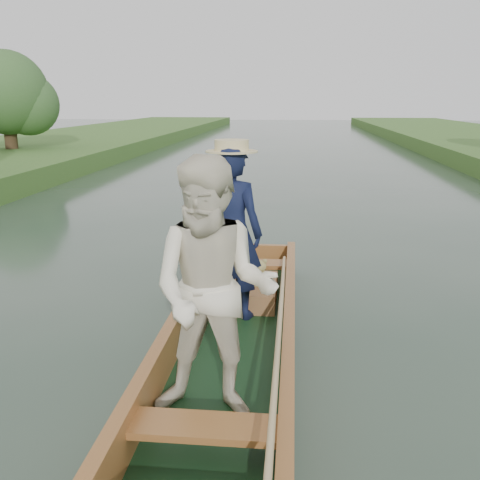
# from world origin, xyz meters

# --- Properties ---
(ground) EXTENTS (120.00, 120.00, 0.00)m
(ground) POSITION_xyz_m (0.00, 0.00, 0.00)
(ground) COLOR #283D30
(ground) RESTS_ON ground
(trees_far) EXTENTS (22.56, 14.78, 4.45)m
(trees_far) POSITION_xyz_m (0.66, 8.61, 2.49)
(trees_far) COLOR #47331E
(trees_far) RESTS_ON ground
(punt) EXTENTS (1.12, 5.00, 1.96)m
(punt) POSITION_xyz_m (-0.03, -0.25, 0.71)
(punt) COLOR #133217
(punt) RESTS_ON ground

